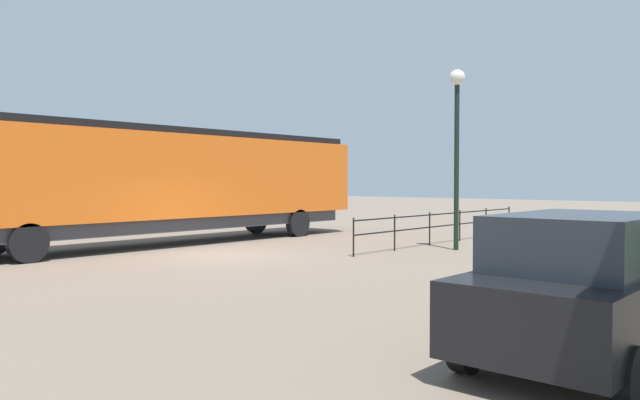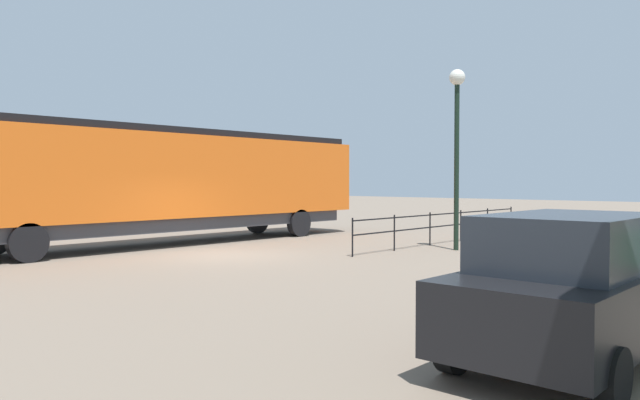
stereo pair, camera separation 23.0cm
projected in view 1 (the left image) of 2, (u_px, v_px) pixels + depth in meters
name	position (u px, v px, depth m)	size (l,w,h in m)	color
ground_plane	(224.00, 255.00, 18.51)	(120.00, 120.00, 0.00)	#756656
locomotive	(178.00, 180.00, 21.96)	(2.81, 16.80, 4.08)	orange
parked_car_black	(586.00, 286.00, 7.69)	(1.97, 4.48, 1.85)	black
lamp_post	(457.00, 123.00, 19.88)	(0.52, 0.52, 5.86)	black
platform_fence	(445.00, 222.00, 22.16)	(0.05, 10.74, 1.16)	black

